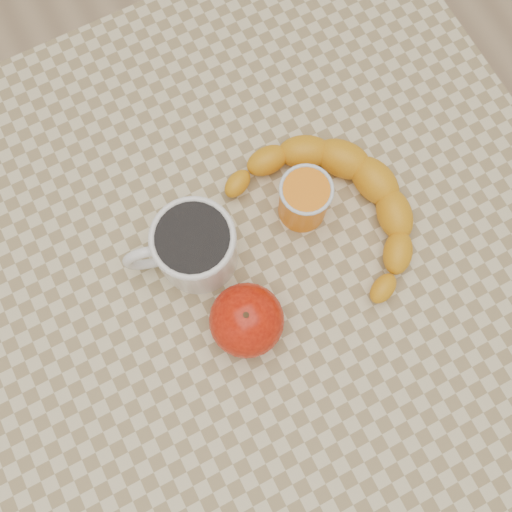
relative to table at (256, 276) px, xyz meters
name	(u,v)px	position (x,y,z in m)	size (l,w,h in m)	color
ground	(256,334)	(0.00, 0.00, -0.66)	(3.00, 3.00, 0.00)	tan
table	(256,276)	(0.00, 0.00, 0.00)	(0.80, 0.80, 0.75)	#CBBB90
coffee_mug	(193,246)	(-0.06, 0.04, 0.13)	(0.14, 0.12, 0.08)	white
orange_juice_glass	(304,200)	(0.08, 0.03, 0.12)	(0.06, 0.06, 0.07)	orange
apple	(247,320)	(-0.05, -0.07, 0.12)	(0.09, 0.09, 0.08)	#8D0C04
banana	(335,209)	(0.11, 0.01, 0.11)	(0.27, 0.33, 0.05)	orange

